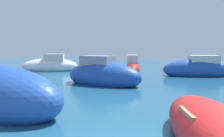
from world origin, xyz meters
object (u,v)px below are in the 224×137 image
(moored_boat_2, at_px, (103,75))
(moored_boat_4, at_px, (50,66))
(moored_boat_6, at_px, (198,69))
(moored_boat_10, at_px, (132,67))
(moored_boat_11, at_px, (211,133))

(moored_boat_2, height_order, moored_boat_4, moored_boat_2)
(moored_boat_6, bearing_deg, moored_boat_10, -20.43)
(moored_boat_2, bearing_deg, moored_boat_10, 99.98)
(moored_boat_4, distance_m, moored_boat_6, 13.02)
(moored_boat_10, bearing_deg, moored_boat_6, 67.32)
(moored_boat_6, bearing_deg, moored_boat_4, -12.54)
(moored_boat_4, height_order, moored_boat_6, moored_boat_4)
(moored_boat_10, height_order, moored_boat_11, moored_boat_10)
(moored_boat_4, bearing_deg, moored_boat_2, 117.01)
(moored_boat_2, relative_size, moored_boat_11, 1.08)
(moored_boat_10, bearing_deg, moored_boat_11, 3.82)
(moored_boat_2, xyz_separation_m, moored_boat_6, (5.70, 5.94, -0.01))
(moored_boat_2, height_order, moored_boat_10, moored_boat_2)
(moored_boat_11, bearing_deg, moored_boat_6, 161.50)
(moored_boat_4, xyz_separation_m, moored_boat_11, (12.31, -13.50, -0.15))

